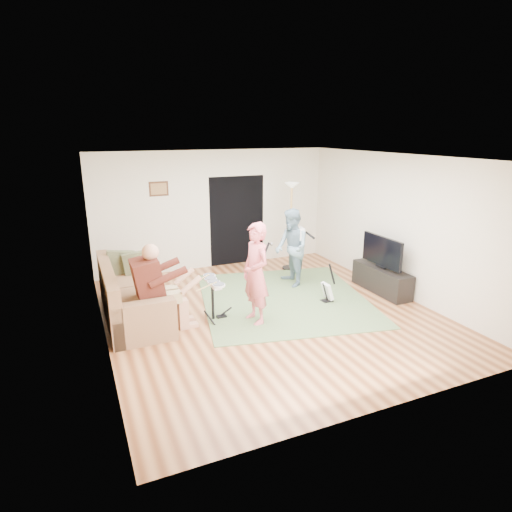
{
  "coord_description": "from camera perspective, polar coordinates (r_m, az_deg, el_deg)",
  "views": [
    {
      "loc": [
        -3.01,
        -6.32,
        3.12
      ],
      "look_at": [
        -0.13,
        0.3,
        0.99
      ],
      "focal_mm": 30.0,
      "sensor_mm": 36.0,
      "label": 1
    }
  ],
  "objects": [
    {
      "name": "microphone",
      "position": [
        6.97,
        1.48,
        1.12
      ],
      "size": [
        0.06,
        0.06,
        0.24
      ],
      "primitive_type": null,
      "color": "black",
      "rests_on": "singer"
    },
    {
      "name": "window_blinds",
      "position": [
        6.71,
        -20.57,
        1.86
      ],
      "size": [
        0.0,
        2.05,
        2.05
      ],
      "primitive_type": "plane",
      "rotation": [
        1.57,
        0.0,
        1.57
      ],
      "color": "olive",
      "rests_on": "walls"
    },
    {
      "name": "floor",
      "position": [
        7.66,
        1.8,
        -7.57
      ],
      "size": [
        6.0,
        6.0,
        0.0
      ],
      "primitive_type": "plane",
      "color": "brown",
      "rests_on": "ground"
    },
    {
      "name": "ceiling",
      "position": [
        7.01,
        2.0,
        13.02
      ],
      "size": [
        6.0,
        6.0,
        0.0
      ],
      "primitive_type": "plane",
      "rotation": [
        3.14,
        0.0,
        0.0
      ],
      "color": "white",
      "rests_on": "walls"
    },
    {
      "name": "dining_chair",
      "position": [
        8.57,
        -14.46,
        -3.19
      ],
      "size": [
        0.48,
        0.51,
        0.88
      ],
      "rotation": [
        0.0,
        0.0,
        0.36
      ],
      "color": "beige",
      "rests_on": "floor"
    },
    {
      "name": "guitar_spare",
      "position": [
        8.16,
        9.53,
        -4.62
      ],
      "size": [
        0.27,
        0.24,
        0.75
      ],
      "color": "black",
      "rests_on": "floor"
    },
    {
      "name": "guitarist",
      "position": [
        8.77,
        4.76,
        1.08
      ],
      "size": [
        0.68,
        0.83,
        1.6
      ],
      "primitive_type": "imported",
      "rotation": [
        0.0,
        0.0,
        -1.66
      ],
      "color": "#6B899D",
      "rests_on": "floor"
    },
    {
      "name": "picture_frame",
      "position": [
        9.55,
        -12.84,
        8.73
      ],
      "size": [
        0.42,
        0.03,
        0.32
      ],
      "primitive_type": "cube",
      "color": "#3F2314",
      "rests_on": "walls"
    },
    {
      "name": "torchiere_lamp",
      "position": [
        9.72,
        4.71,
        6.04
      ],
      "size": [
        0.36,
        0.36,
        2.0
      ],
      "color": "black",
      "rests_on": "floor"
    },
    {
      "name": "television",
      "position": [
        8.7,
        16.45,
        0.64
      ],
      "size": [
        0.06,
        1.09,
        0.58
      ],
      "primitive_type": "cube",
      "color": "black",
      "rests_on": "tv_cabinet"
    },
    {
      "name": "doorway",
      "position": [
        10.18,
        -2.53,
        4.72
      ],
      "size": [
        2.1,
        0.0,
        2.1
      ],
      "primitive_type": "plane",
      "rotation": [
        1.57,
        0.0,
        0.0
      ],
      "color": "black",
      "rests_on": "walls"
    },
    {
      "name": "guitar_held",
      "position": [
        8.79,
        5.95,
        3.04
      ],
      "size": [
        0.25,
        0.61,
        0.26
      ],
      "primitive_type": null,
      "rotation": [
        0.0,
        0.0,
        -0.23
      ],
      "color": "silver",
      "rests_on": "guitarist"
    },
    {
      "name": "singer",
      "position": [
        7.02,
        -0.03,
        -2.37
      ],
      "size": [
        0.48,
        0.67,
        1.71
      ],
      "primitive_type": "imported",
      "rotation": [
        0.0,
        0.0,
        -1.45
      ],
      "color": "#D25B66",
      "rests_on": "floor"
    },
    {
      "name": "drummer",
      "position": [
        7.04,
        -12.54,
        -5.26
      ],
      "size": [
        0.94,
        0.52,
        1.44
      ],
      "color": "#542017",
      "rests_on": "sofa"
    },
    {
      "name": "area_rug",
      "position": [
        8.28,
        3.72,
        -5.66
      ],
      "size": [
        3.66,
        3.87,
        0.02
      ],
      "primitive_type": "cube",
      "rotation": [
        0.0,
        0.0,
        -0.21
      ],
      "color": "#4F6940",
      "rests_on": "floor"
    },
    {
      "name": "tv_cabinet",
      "position": [
        8.9,
        16.39,
        -3.04
      ],
      "size": [
        0.4,
        1.4,
        0.5
      ],
      "primitive_type": "cube",
      "color": "black",
      "rests_on": "floor"
    },
    {
      "name": "drum_kit",
      "position": [
        7.32,
        -5.78,
        -6.1
      ],
      "size": [
        0.4,
        0.72,
        0.74
      ],
      "color": "black",
      "rests_on": "floor"
    },
    {
      "name": "sofa",
      "position": [
        7.67,
        -16.65,
        -5.7
      ],
      "size": [
        0.97,
        2.34,
        0.95
      ],
      "color": "#8C6546",
      "rests_on": "floor"
    },
    {
      "name": "walls",
      "position": [
        7.22,
        1.9,
        2.26
      ],
      "size": [
        5.5,
        6.0,
        2.7
      ],
      "primitive_type": null,
      "color": "beige",
      "rests_on": "floor"
    }
  ]
}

